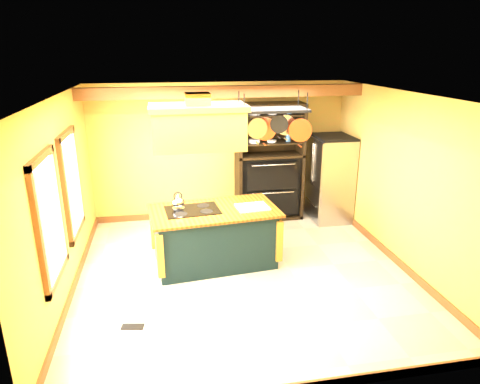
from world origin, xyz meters
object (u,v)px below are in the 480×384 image
object	(u,v)px
pot_rack	(273,118)
hutch	(269,175)
kitchen_island	(214,236)
range_hood	(198,125)
refrigerator	(330,181)

from	to	relation	value
pot_rack	hutch	xyz separation A→B (m)	(0.42, 1.83, -1.41)
kitchen_island	range_hood	bearing A→B (deg)	174.42
pot_rack	hutch	bearing A→B (deg)	77.00
range_hood	hutch	distance (m)	2.74
kitchen_island	range_hood	world-z (taller)	range_hood
range_hood	hutch	bearing A→B (deg)	49.96
pot_rack	refrigerator	size ratio (longest dim) A/B	0.68
refrigerator	kitchen_island	bearing A→B (deg)	-149.51
hutch	pot_rack	bearing A→B (deg)	-103.00
range_hood	refrigerator	size ratio (longest dim) A/B	0.84
range_hood	pot_rack	distance (m)	1.12
pot_rack	refrigerator	xyz separation A→B (m)	(1.60, 1.48, -1.50)
refrigerator	hutch	bearing A→B (deg)	163.47
kitchen_island	refrigerator	xyz separation A→B (m)	(2.51, 1.48, 0.34)
range_hood	refrigerator	xyz separation A→B (m)	(2.71, 1.48, -1.43)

